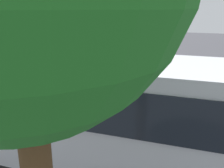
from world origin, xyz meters
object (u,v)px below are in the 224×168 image
object	(u,v)px
spectator_left	(142,107)
tour_bus	(73,114)
traffic_cone	(125,91)
spectator_far_right	(63,97)
stunt_motorcycle	(100,70)
spectator_centre	(116,101)
spectator_far_left	(170,112)
spectator_right	(91,99)
parked_motorcycle_silver	(38,112)

from	to	relation	value
spectator_left	tour_bus	bearing A→B (deg)	62.82
tour_bus	traffic_cone	world-z (taller)	tour_bus
spectator_far_right	stunt_motorcycle	size ratio (longest dim) A/B	0.92
spectator_centre	stunt_motorcycle	size ratio (longest dim) A/B	0.92
spectator_far_left	spectator_right	size ratio (longest dim) A/B	1.01
spectator_left	spectator_right	distance (m)	2.10
spectator_left	stunt_motorcycle	bearing A→B (deg)	-51.27
spectator_far_right	stunt_motorcycle	xyz separation A→B (m)	(0.62, -4.92, -0.03)
spectator_right	traffic_cone	world-z (taller)	spectator_right
traffic_cone	spectator_right	bearing A→B (deg)	85.97
spectator_right	spectator_far_left	bearing A→B (deg)	177.10
tour_bus	spectator_left	distance (m)	2.97
spectator_far_left	spectator_far_right	world-z (taller)	spectator_far_right
spectator_right	parked_motorcycle_silver	xyz separation A→B (m)	(2.04, 0.75, -0.56)
traffic_cone	spectator_left	bearing A→B (deg)	117.13
spectator_far_left	spectator_right	bearing A→B (deg)	-2.90
spectator_far_left	parked_motorcycle_silver	bearing A→B (deg)	6.63
spectator_left	spectator_right	world-z (taller)	spectator_left
spectator_far_left	parked_motorcycle_silver	xyz separation A→B (m)	(5.13, 0.60, -0.58)
spectator_far_left	spectator_right	world-z (taller)	spectator_far_left
tour_bus	spectator_far_left	world-z (taller)	tour_bus
spectator_far_left	parked_motorcycle_silver	size ratio (longest dim) A/B	0.86
spectator_centre	traffic_cone	bearing A→B (deg)	-77.44
tour_bus	spectator_left	world-z (taller)	tour_bus
spectator_left	traffic_cone	distance (m)	4.13
spectator_centre	stunt_motorcycle	xyz separation A→B (m)	(2.77, -4.59, -0.03)
spectator_centre	traffic_cone	size ratio (longest dim) A/B	2.82
stunt_motorcycle	tour_bus	bearing A→B (deg)	108.91
spectator_far_left	parked_motorcycle_silver	world-z (taller)	spectator_far_left
spectator_centre	traffic_cone	world-z (taller)	spectator_centre
spectator_right	traffic_cone	xyz separation A→B (m)	(-0.25, -3.50, -0.74)
spectator_left	stunt_motorcycle	world-z (taller)	stunt_motorcycle
spectator_centre	traffic_cone	distance (m)	3.55
spectator_left	spectator_far_right	size ratio (longest dim) A/B	1.00
spectator_far_left	stunt_motorcycle	world-z (taller)	stunt_motorcycle
spectator_centre	parked_motorcycle_silver	bearing A→B (deg)	15.98
tour_bus	stunt_motorcycle	world-z (taller)	tour_bus
spectator_left	spectator_right	xyz separation A→B (m)	(2.10, -0.11, -0.02)
traffic_cone	tour_bus	bearing A→B (deg)	94.80
spectator_far_left	spectator_far_right	xyz separation A→B (m)	(4.24, 0.05, -0.00)
spectator_right	parked_motorcycle_silver	size ratio (longest dim) A/B	0.85
tour_bus	parked_motorcycle_silver	world-z (taller)	tour_bus
traffic_cone	stunt_motorcycle	bearing A→B (deg)	-30.97
spectator_right	spectator_far_right	distance (m)	1.17
spectator_centre	spectator_far_left	bearing A→B (deg)	172.49
spectator_right	spectator_left	bearing A→B (deg)	177.08
parked_motorcycle_silver	spectator_centre	bearing A→B (deg)	-164.02
spectator_far_left	traffic_cone	xyz separation A→B (m)	(2.84, -3.66, -0.76)
spectator_far_left	stunt_motorcycle	distance (m)	6.88
spectator_centre	traffic_cone	xyz separation A→B (m)	(0.75, -3.38, -0.76)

